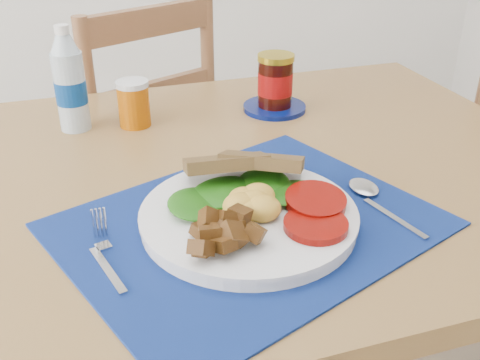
# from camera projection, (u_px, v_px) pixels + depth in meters

# --- Properties ---
(table) EXTENTS (1.40, 0.90, 0.75)m
(table) POSITION_uv_depth(u_px,v_px,m) (179.00, 216.00, 0.99)
(table) COLOR brown
(table) RESTS_ON ground
(chair_far) EXTENTS (0.54, 0.53, 1.12)m
(chair_far) POSITION_uv_depth(u_px,v_px,m) (135.00, 128.00, 1.57)
(chair_far) COLOR brown
(chair_far) RESTS_ON ground
(placemat) EXTENTS (0.61, 0.55, 0.00)m
(placemat) POSITION_uv_depth(u_px,v_px,m) (248.00, 224.00, 0.81)
(placemat) COLOR black
(placemat) RESTS_ON table
(breakfast_plate) EXTENTS (0.31, 0.31, 0.07)m
(breakfast_plate) POSITION_uv_depth(u_px,v_px,m) (246.00, 213.00, 0.79)
(breakfast_plate) COLOR silver
(breakfast_plate) RESTS_ON placemat
(fork) EXTENTS (0.04, 0.15, 0.00)m
(fork) POSITION_uv_depth(u_px,v_px,m) (105.00, 255.00, 0.74)
(fork) COLOR #B2B5BA
(fork) RESTS_ON placemat
(spoon) EXTENTS (0.04, 0.18, 0.01)m
(spoon) POSITION_uv_depth(u_px,v_px,m) (372.00, 197.00, 0.87)
(spoon) COLOR #B2B5BA
(spoon) RESTS_ON placemat
(water_bottle) EXTENTS (0.06, 0.06, 0.21)m
(water_bottle) POSITION_uv_depth(u_px,v_px,m) (70.00, 85.00, 1.08)
(water_bottle) COLOR #ADBFCC
(water_bottle) RESTS_ON table
(juice_glass) EXTENTS (0.06, 0.06, 0.09)m
(juice_glass) POSITION_uv_depth(u_px,v_px,m) (134.00, 105.00, 1.11)
(juice_glass) COLOR #A94F04
(juice_glass) RESTS_ON table
(jam_on_saucer) EXTENTS (0.13, 0.13, 0.12)m
(jam_on_saucer) POSITION_uv_depth(u_px,v_px,m) (275.00, 86.00, 1.18)
(jam_on_saucer) COLOR #051154
(jam_on_saucer) RESTS_ON table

